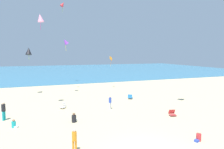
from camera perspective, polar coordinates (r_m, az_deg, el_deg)
ground_plane at (r=20.67m, az=-3.60°, el=-9.96°), size 120.00×120.00×0.00m
ocean_water at (r=66.86m, az=-15.02°, el=1.05°), size 120.00×60.00×0.05m
beach_chair_near_camera at (r=19.23m, az=17.14°, el=-10.69°), size 0.72×0.74×0.58m
beach_chair_far_left at (r=21.39m, az=-13.95°, el=-8.84°), size 0.81×0.77×0.60m
beach_chair_mid_beach at (r=24.93m, az=5.33°, el=-6.52°), size 0.82×0.84×0.61m
person_0 at (r=20.31m, az=-0.56°, el=-7.90°), size 0.39×0.39×1.39m
person_1 at (r=14.64m, az=23.87°, el=-16.39°), size 0.59×0.44×0.67m
person_2 at (r=17.41m, az=-26.62°, el=-12.88°), size 0.59×0.52×0.67m
person_3 at (r=17.11m, az=-10.98°, el=-12.48°), size 0.59×0.72×0.80m
person_4 at (r=12.16m, az=-10.91°, el=-17.87°), size 0.33×0.33×1.39m
person_5 at (r=19.36m, az=-29.06°, el=-8.97°), size 0.45×0.45×1.62m
kite_pink at (r=21.95m, az=-20.15°, el=15.21°), size 0.82×0.75×1.65m
kite_orange at (r=32.01m, az=-0.34°, el=4.62°), size 0.64×0.53×1.67m
kite_black at (r=29.07m, az=-23.13°, el=6.27°), size 1.01×1.15×1.76m
kite_red at (r=37.96m, az=-14.20°, el=19.23°), size 1.07×0.80×1.90m
kite_purple at (r=28.27m, az=-13.38°, el=9.26°), size 0.97×0.69×1.74m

